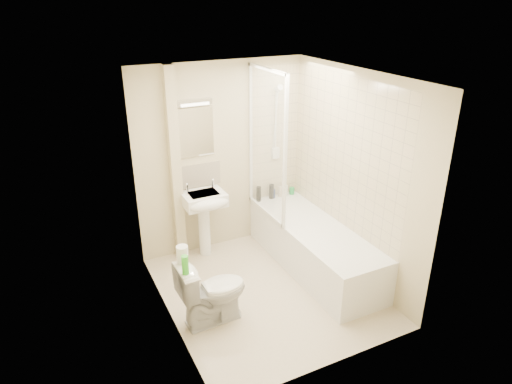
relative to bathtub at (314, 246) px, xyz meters
name	(u,v)px	position (x,y,z in m)	size (l,w,h in m)	color
floor	(267,291)	(-0.75, -0.20, -0.29)	(2.50, 2.50, 0.00)	beige
wall_back	(222,158)	(-0.75, 1.05, 0.91)	(2.20, 0.02, 2.40)	beige
wall_left	(163,216)	(-1.85, -0.20, 0.91)	(0.02, 2.50, 2.40)	beige
wall_right	(354,177)	(0.35, -0.20, 0.91)	(0.02, 2.50, 2.40)	beige
ceiling	(269,76)	(-0.75, -0.20, 2.11)	(2.20, 2.50, 0.02)	white
tile_back	(275,134)	(0.00, 1.04, 1.14)	(0.70, 0.01, 1.75)	beige
tile_right	(344,153)	(0.34, 0.00, 1.14)	(0.01, 2.10, 1.75)	beige
pipe_boxing	(175,167)	(-1.37, 0.99, 0.91)	(0.12, 0.12, 2.40)	beige
splashback	(197,175)	(-1.08, 1.04, 0.74)	(0.60, 0.01, 0.30)	beige
mirror	(195,133)	(-1.08, 1.04, 1.29)	(0.46, 0.01, 0.60)	white
strip_light	(194,102)	(-1.08, 1.02, 1.66)	(0.42, 0.07, 0.07)	silver
bathtub	(314,246)	(0.00, 0.00, 0.00)	(0.70, 2.10, 0.55)	white
shower_screen	(266,145)	(-0.35, 0.60, 1.16)	(0.04, 0.92, 1.80)	white
shower_fixture	(276,126)	(0.00, 0.99, 1.26)	(0.10, 0.16, 0.99)	white
pedestal_sink	(205,207)	(-1.08, 0.81, 0.40)	(0.51, 0.47, 0.99)	white
bottle_black_a	(259,194)	(-0.27, 0.96, 0.36)	(0.06, 0.06, 0.20)	black
bottle_black_b	(272,191)	(-0.08, 0.96, 0.36)	(0.07, 0.07, 0.20)	black
bottle_blue	(273,194)	(-0.05, 0.96, 0.32)	(0.05, 0.05, 0.12)	navy
bottle_cream	(280,191)	(0.05, 0.96, 0.34)	(0.06, 0.06, 0.15)	beige
bottle_white_b	(286,190)	(0.15, 0.96, 0.33)	(0.05, 0.05, 0.14)	silver
bottle_green	(292,191)	(0.24, 0.96, 0.31)	(0.07, 0.07, 0.10)	green
toilet	(212,291)	(-1.47, -0.39, 0.06)	(0.71, 0.42, 0.71)	white
toilet_roll_lower	(182,258)	(-1.73, -0.29, 0.46)	(0.10, 0.10, 0.09)	white
toilet_roll_upper	(182,251)	(-1.72, -0.30, 0.55)	(0.11, 0.11, 0.09)	white
green_bottle	(185,265)	(-1.76, -0.50, 0.51)	(0.06, 0.06, 0.19)	green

